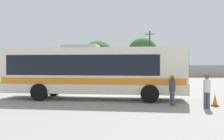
% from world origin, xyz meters
% --- Properties ---
extents(ground_plane, '(300.00, 300.00, 0.00)m').
position_xyz_m(ground_plane, '(0.00, 10.00, 0.00)').
color(ground_plane, gray).
extents(perimeter_wall, '(80.00, 0.30, 2.00)m').
position_xyz_m(perimeter_wall, '(0.00, 26.75, 1.00)').
color(perimeter_wall, '#9E998C').
rests_on(perimeter_wall, ground_plane).
extents(coach_bus_cream_orange, '(11.32, 3.01, 3.43)m').
position_xyz_m(coach_bus_cream_orange, '(-0.16, -0.75, 1.83)').
color(coach_bus_cream_orange, silver).
rests_on(coach_bus_cream_orange, ground_plane).
extents(attendant_by_bus_door, '(0.46, 0.46, 1.65)m').
position_xyz_m(attendant_by_bus_door, '(4.51, -3.01, 0.94)').
color(attendant_by_bus_door, '#4C4C51').
rests_on(attendant_by_bus_door, ground_plane).
extents(passenger_waiting_on_apron, '(0.42, 0.42, 1.69)m').
position_xyz_m(passenger_waiting_on_apron, '(6.10, -3.67, 0.96)').
color(passenger_waiting_on_apron, '#4C4C51').
rests_on(passenger_waiting_on_apron, ground_plane).
extents(parked_car_leftmost_maroon, '(4.41, 2.03, 1.49)m').
position_xyz_m(parked_car_leftmost_maroon, '(-15.47, 24.06, 0.79)').
color(parked_car_leftmost_maroon, maroon).
rests_on(parked_car_leftmost_maroon, ground_plane).
extents(parked_car_second_maroon, '(4.48, 2.28, 1.48)m').
position_xyz_m(parked_car_second_maroon, '(-10.06, 23.36, 0.79)').
color(parked_car_second_maroon, maroon).
rests_on(parked_car_second_maroon, ground_plane).
extents(parked_car_third_black, '(4.38, 2.00, 1.45)m').
position_xyz_m(parked_car_third_black, '(-3.54, 24.09, 0.77)').
color(parked_car_third_black, black).
rests_on(parked_car_third_black, ground_plane).
extents(utility_pole_near, '(1.79, 0.46, 8.14)m').
position_xyz_m(utility_pole_near, '(5.05, 29.33, 4.25)').
color(utility_pole_near, '#4C3823').
rests_on(utility_pole_near, ground_plane).
extents(roadside_tree_left, '(4.02, 4.02, 5.59)m').
position_xyz_m(roadside_tree_left, '(-13.53, 33.41, 3.87)').
color(roadside_tree_left, brown).
rests_on(roadside_tree_left, ground_plane).
extents(roadside_tree_midleft, '(5.42, 5.42, 6.53)m').
position_xyz_m(roadside_tree_midleft, '(-4.35, 29.79, 4.22)').
color(roadside_tree_midleft, brown).
rests_on(roadside_tree_midleft, ground_plane).
extents(roadside_tree_midright, '(5.51, 5.51, 7.31)m').
position_xyz_m(roadside_tree_midright, '(3.91, 33.64, 4.96)').
color(roadside_tree_midright, brown).
rests_on(roadside_tree_midright, ground_plane).
extents(traffic_cone_on_apron, '(0.36, 0.36, 0.64)m').
position_xyz_m(traffic_cone_on_apron, '(6.73, -2.88, 0.31)').
color(traffic_cone_on_apron, black).
rests_on(traffic_cone_on_apron, ground_plane).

